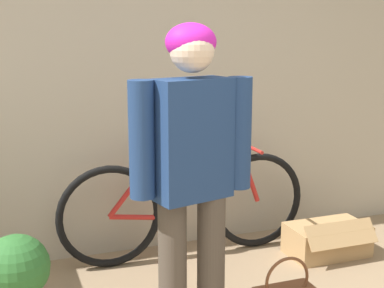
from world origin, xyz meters
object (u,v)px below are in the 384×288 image
object	(u,v)px
cardboard_box	(327,239)
potted_plant	(17,277)
bicycle	(187,205)
person	(192,164)

from	to	relation	value
cardboard_box	potted_plant	distance (m)	2.09
cardboard_box	potted_plant	xyz separation A→B (m)	(-2.06, -0.25, 0.18)
bicycle	cardboard_box	size ratio (longest dim) A/B	3.20
cardboard_box	person	bearing A→B (deg)	-151.48
person	bicycle	bearing A→B (deg)	58.35
person	bicycle	size ratio (longest dim) A/B	0.90
cardboard_box	potted_plant	bearing A→B (deg)	-172.99
cardboard_box	potted_plant	world-z (taller)	potted_plant
bicycle	cardboard_box	xyz separation A→B (m)	(0.93, -0.31, -0.26)
person	cardboard_box	world-z (taller)	person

